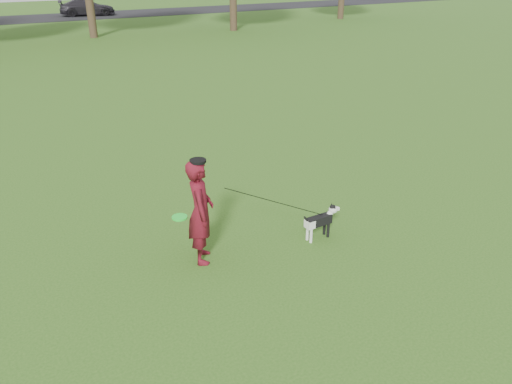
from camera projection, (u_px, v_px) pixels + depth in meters
ground at (276, 247)px, 8.31m from camera, size 120.00×120.00×0.00m
man at (201, 212)px, 7.64m from camera, size 0.62×0.73×1.69m
dog at (321, 219)px, 8.46m from camera, size 0.77×0.15×0.58m
car_right at (87, 7)px, 42.33m from camera, size 4.80×2.70×1.31m
man_held_items at (278, 203)px, 8.06m from camera, size 2.65×0.56×1.31m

